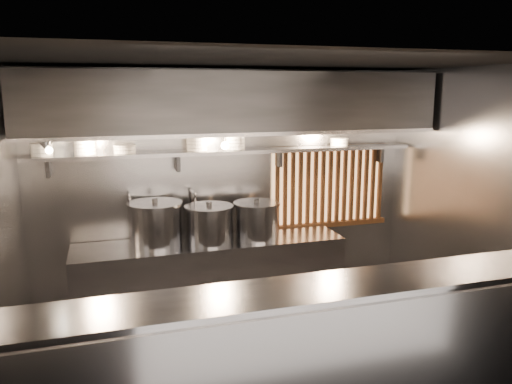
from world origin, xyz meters
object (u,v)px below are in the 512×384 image
stock_pot_left (156,224)px  stock_pot_right (257,220)px  stock_pot_mid (209,224)px  pendant_bulb (225,145)px  heat_lamp (46,144)px

stock_pot_left → stock_pot_right: size_ratio=1.05×
stock_pot_left → stock_pot_mid: stock_pot_left is taller
pendant_bulb → stock_pot_mid: (-0.21, -0.10, -0.85)m
stock_pot_left → stock_pot_right: (1.12, -0.08, -0.03)m
heat_lamp → stock_pot_right: heat_lamp is taller
pendant_bulb → stock_pot_right: (0.34, -0.10, -0.85)m
heat_lamp → stock_pot_mid: (1.59, 0.25, -0.96)m
heat_lamp → stock_pot_left: (1.01, 0.32, -0.93)m
stock_pot_left → stock_pot_mid: size_ratio=1.05×
pendant_bulb → stock_pot_mid: pendant_bulb is taller
stock_pot_left → stock_pot_mid: (0.58, -0.08, -0.03)m
stock_pot_right → pendant_bulb: bearing=163.2°
heat_lamp → stock_pot_right: (2.13, 0.25, -0.96)m
pendant_bulb → stock_pot_right: 0.92m
stock_pot_mid → heat_lamp: bearing=-171.2°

